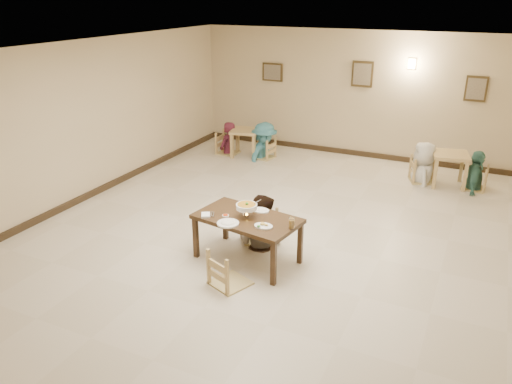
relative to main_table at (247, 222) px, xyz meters
The scene contains 31 objects.
floor 1.08m from the main_table, 87.12° to the left, with size 10.00×10.00×0.00m, color beige.
ceiling 2.52m from the main_table, 87.12° to the left, with size 10.00×10.00×0.00m, color white.
wall_back 5.93m from the main_table, 89.57° to the left, with size 10.00×10.00×0.00m, color beige.
wall_left 4.14m from the main_table, 167.62° to the left, with size 10.00×10.00×0.00m, color beige.
baseboard_back 5.87m from the main_table, 89.57° to the left, with size 8.00×0.06×0.12m, color #332517.
baseboard_left 4.06m from the main_table, 167.52° to the left, with size 0.06×10.00×0.12m, color #332517.
picture_a 6.34m from the main_table, 110.31° to the left, with size 0.55×0.04×0.45m.
picture_b 5.99m from the main_table, 88.59° to the left, with size 0.50×0.04×0.60m.
picture_c 6.51m from the main_table, 65.59° to the left, with size 0.45×0.04×0.55m.
wall_sconce 6.19m from the main_table, 77.95° to the left, with size 0.16×0.05×0.22m, color #FFD88C.
main_table is the anchor object (origin of this frame).
chair_far 0.66m from the main_table, 94.55° to the left, with size 0.47×0.47×0.99m.
chair_near 0.73m from the main_table, 83.32° to the right, with size 0.48×0.48×1.02m.
main_diner 0.60m from the main_table, 93.89° to the left, with size 0.82×0.64×1.69m, color gray.
curry_warmer 0.24m from the main_table, behind, with size 0.35×0.31×0.28m.
rice_plate_far 0.31m from the main_table, 73.30° to the left, with size 0.28×0.28×0.06m.
rice_plate_near 0.38m from the main_table, 112.83° to the right, with size 0.32×0.32×0.07m.
fried_plate 0.42m from the main_table, 29.95° to the right, with size 0.27×0.27×0.06m.
chili_dish 0.34m from the main_table, 160.14° to the right, with size 0.10×0.10×0.02m.
napkin_cutlery 0.62m from the main_table, 158.17° to the right, with size 0.23×0.27×0.03m.
drink_glass 0.75m from the main_table, ahead, with size 0.08×0.08×0.16m.
bg_table_left 5.19m from the main_table, 116.79° to the left, with size 0.79×0.79×0.67m.
bg_table_right 5.22m from the main_table, 62.52° to the left, with size 0.83×0.83×0.70m.
bg_chair_ll 5.41m from the main_table, 121.46° to the left, with size 0.49×0.49×1.05m.
bg_chair_lr 5.03m from the main_table, 111.64° to the left, with size 0.45×0.45×0.96m.
bg_chair_rl 5.01m from the main_table, 67.83° to the left, with size 0.48×0.48×1.03m.
bg_chair_rr 5.50m from the main_table, 57.83° to the left, with size 0.45×0.45×0.96m.
bg_diner_a 5.41m from the main_table, 121.46° to the left, with size 0.59×0.39×1.61m, color #521A2C.
bg_diner_b 5.03m from the main_table, 111.64° to the left, with size 1.14×0.66×1.77m, color teal.
bg_diner_c 5.02m from the main_table, 67.83° to the left, with size 0.85×0.55×1.74m, color silver.
bg_diner_d 5.50m from the main_table, 57.83° to the left, with size 0.96×0.40×1.63m, color #427D6E.
Camera 1 is at (2.93, -6.85, 3.80)m, focal length 35.00 mm.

